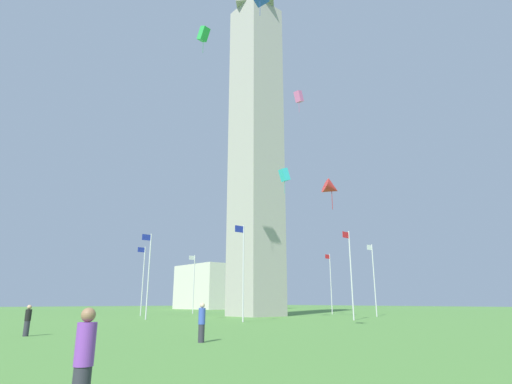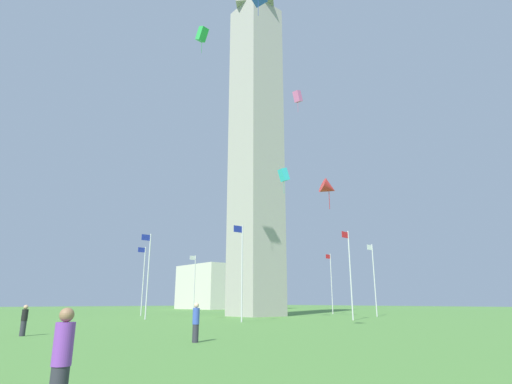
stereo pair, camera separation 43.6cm
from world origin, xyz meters
name	(u,v)px [view 2 (the right image)]	position (x,y,z in m)	size (l,w,h in m)	color
ground_plane	(256,316)	(0.00, 0.00, 0.00)	(260.00, 260.00, 0.00)	#548C3D
obelisk_monument	(256,129)	(0.00, 0.00, 25.94)	(5.71, 5.71, 51.89)	#A8A399
flagpole_n	(148,272)	(15.21, 0.00, 4.92)	(1.12, 0.14, 9.04)	silver
flagpole_ne	(242,268)	(10.77, 10.72, 4.92)	(1.12, 0.14, 9.04)	silver
flagpole_e	(350,271)	(0.05, 15.16, 4.92)	(1.12, 0.14, 9.04)	silver
flagpole_se	(374,276)	(-10.67, 10.72, 4.92)	(1.12, 0.14, 9.04)	silver
flagpole_s	(331,281)	(-15.10, 0.00, 4.92)	(1.12, 0.14, 9.04)	silver
flagpole_sw	(264,282)	(-10.67, -10.72, 4.92)	(1.12, 0.14, 9.04)	silver
flagpole_w	(194,281)	(0.05, -15.16, 4.92)	(1.12, 0.14, 9.04)	silver
flagpole_nw	(143,278)	(10.77, -10.72, 4.92)	(1.12, 0.14, 9.04)	silver
person_blue_shirt	(196,322)	(24.24, 24.54, 0.88)	(0.32, 0.32, 1.78)	#2D2D38
person_purple_shirt	(61,362)	(32.70, 33.97, 0.86)	(0.32, 0.32, 1.73)	#2D2D38
person_black_shirt	(24,320)	(29.59, 15.38, 0.82)	(0.32, 0.32, 1.65)	#2D2D38
kite_cyan_box	(284,175)	(3.81, 9.50, 15.88)	(1.29, 0.92, 3.01)	#33C6D1
kite_pink_box	(298,97)	(6.58, 14.68, 22.72)	(1.07, 0.78, 2.46)	pink
kite_green_box	(202,34)	(16.33, 11.03, 27.78)	(0.87, 1.36, 2.91)	green
kite_red_delta	(329,188)	(12.77, 23.37, 9.71)	(1.76, 1.67, 2.28)	red
distant_building	(231,287)	(-30.60, -46.93, 5.40)	(23.53, 16.60, 10.80)	beige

